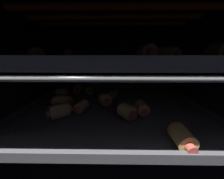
{
  "coord_description": "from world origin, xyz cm",
  "views": [
    {
      "loc": [
        0.46,
        -30.67,
        25.03
      ],
      "look_at": [
        0.0,
        5.09,
        13.84
      ],
      "focal_mm": 17.89,
      "sensor_mm": 36.0,
      "label": 1
    }
  ],
  "objects_px": {
    "pig_in_blanket_upper_3": "(34,54)",
    "pig_in_blanket_lower_6": "(179,137)",
    "pig_in_blanket_upper_0": "(145,52)",
    "heating_element": "(112,12)",
    "pig_in_blanket_lower_7": "(104,99)",
    "pig_in_blanket_upper_7": "(164,53)",
    "pig_in_blanket_upper_6": "(166,54)",
    "pig_in_blanket_lower_9": "(80,106)",
    "oven_rack_lower": "(112,108)",
    "pig_in_blanket_lower_0": "(90,89)",
    "pig_in_blanket_lower_8": "(61,102)",
    "pig_in_blanket_upper_5": "(218,52)",
    "baking_tray_upper": "(112,60)",
    "pig_in_blanket_upper_1": "(154,53)",
    "pig_in_blanket_lower_11": "(112,94)",
    "pig_in_blanket_lower_5": "(77,89)",
    "pig_in_blanket_upper_2": "(66,54)",
    "pig_in_blanket_lower_10": "(96,86)",
    "pig_in_blanket_upper_4": "(142,53)",
    "pig_in_blanket_lower_2": "(140,108)",
    "oven_rack_upper": "(112,63)",
    "baking_tray_lower": "(112,105)",
    "pig_in_blanket_lower_4": "(125,112)",
    "pig_in_blanket_lower_3": "(58,111)",
    "pig_in_blanket_lower_1": "(61,92)"
  },
  "relations": [
    {
      "from": "oven_rack_lower",
      "to": "pig_in_blanket_lower_6",
      "type": "height_order",
      "value": "pig_in_blanket_lower_6"
    },
    {
      "from": "pig_in_blanket_upper_3",
      "to": "pig_in_blanket_lower_6",
      "type": "bearing_deg",
      "value": -22.51
    },
    {
      "from": "pig_in_blanket_lower_11",
      "to": "pig_in_blanket_upper_2",
      "type": "xyz_separation_m",
      "value": [
        -0.14,
        -0.02,
        0.13
      ]
    },
    {
      "from": "oven_rack_lower",
      "to": "pig_in_blanket_lower_11",
      "type": "xyz_separation_m",
      "value": [
        -0.0,
        0.06,
        0.02
      ]
    },
    {
      "from": "heating_element",
      "to": "pig_in_blanket_upper_6",
      "type": "xyz_separation_m",
      "value": [
        0.11,
        -0.06,
        -0.1
      ]
    },
    {
      "from": "pig_in_blanket_upper_0",
      "to": "heating_element",
      "type": "bearing_deg",
      "value": 143.22
    },
    {
      "from": "pig_in_blanket_upper_2",
      "to": "pig_in_blanket_upper_4",
      "type": "distance_m",
      "value": 0.25
    },
    {
      "from": "pig_in_blanket_lower_5",
      "to": "pig_in_blanket_lower_7",
      "type": "distance_m",
      "value": 0.16
    },
    {
      "from": "oven_rack_upper",
      "to": "pig_in_blanket_lower_7",
      "type": "bearing_deg",
      "value": -176.38
    },
    {
      "from": "oven_rack_lower",
      "to": "baking_tray_upper",
      "type": "relative_size",
      "value": 1.14
    },
    {
      "from": "pig_in_blanket_lower_7",
      "to": "pig_in_blanket_lower_0",
      "type": "bearing_deg",
      "value": 120.66
    },
    {
      "from": "pig_in_blanket_upper_4",
      "to": "pig_in_blanket_upper_5",
      "type": "bearing_deg",
      "value": -61.56
    },
    {
      "from": "pig_in_blanket_lower_5",
      "to": "pig_in_blanket_upper_0",
      "type": "relative_size",
      "value": 1.17
    },
    {
      "from": "baking_tray_lower",
      "to": "pig_in_blanket_upper_0",
      "type": "height_order",
      "value": "pig_in_blanket_upper_0"
    },
    {
      "from": "pig_in_blanket_lower_8",
      "to": "pig_in_blanket_lower_4",
      "type": "bearing_deg",
      "value": -17.07
    },
    {
      "from": "pig_in_blanket_upper_1",
      "to": "pig_in_blanket_upper_3",
      "type": "bearing_deg",
      "value": -165.47
    },
    {
      "from": "heating_element",
      "to": "pig_in_blanket_lower_6",
      "type": "height_order",
      "value": "heating_element"
    },
    {
      "from": "oven_rack_lower",
      "to": "pig_in_blanket_lower_2",
      "type": "xyz_separation_m",
      "value": [
        0.07,
        -0.05,
        0.03
      ]
    },
    {
      "from": "pig_in_blanket_lower_5",
      "to": "pig_in_blanket_lower_6",
      "type": "xyz_separation_m",
      "value": [
        0.25,
        -0.27,
        0.0
      ]
    },
    {
      "from": "pig_in_blanket_lower_1",
      "to": "pig_in_blanket_upper_0",
      "type": "xyz_separation_m",
      "value": [
        0.26,
        -0.13,
        0.14
      ]
    },
    {
      "from": "pig_in_blanket_lower_9",
      "to": "pig_in_blanket_upper_6",
      "type": "height_order",
      "value": "pig_in_blanket_upper_6"
    },
    {
      "from": "pig_in_blanket_lower_9",
      "to": "pig_in_blanket_upper_4",
      "type": "height_order",
      "value": "pig_in_blanket_upper_4"
    },
    {
      "from": "heating_element",
      "to": "pig_in_blanket_upper_5",
      "type": "xyz_separation_m",
      "value": [
        0.21,
        -0.07,
        -0.09
      ]
    },
    {
      "from": "pig_in_blanket_upper_7",
      "to": "pig_in_blanket_upper_3",
      "type": "bearing_deg",
      "value": -173.13
    },
    {
      "from": "oven_rack_lower",
      "to": "pig_in_blanket_lower_0",
      "type": "relative_size",
      "value": 9.67
    },
    {
      "from": "pig_in_blanket_lower_0",
      "to": "pig_in_blanket_upper_2",
      "type": "distance_m",
      "value": 0.15
    },
    {
      "from": "pig_in_blanket_lower_7",
      "to": "pig_in_blanket_upper_7",
      "type": "bearing_deg",
      "value": 2.97
    },
    {
      "from": "pig_in_blanket_upper_1",
      "to": "pig_in_blanket_upper_2",
      "type": "bearing_deg",
      "value": -179.59
    },
    {
      "from": "pig_in_blanket_lower_2",
      "to": "pig_in_blanket_lower_11",
      "type": "distance_m",
      "value": 0.14
    },
    {
      "from": "pig_in_blanket_lower_7",
      "to": "pig_in_blanket_lower_8",
      "type": "bearing_deg",
      "value": -171.04
    },
    {
      "from": "heating_element",
      "to": "pig_in_blanket_lower_0",
      "type": "xyz_separation_m",
      "value": [
        -0.09,
        0.11,
        -0.23
      ]
    },
    {
      "from": "pig_in_blanket_lower_6",
      "to": "oven_rack_upper",
      "type": "height_order",
      "value": "oven_rack_upper"
    },
    {
      "from": "pig_in_blanket_upper_2",
      "to": "pig_in_blanket_lower_2",
      "type": "bearing_deg",
      "value": -24.5
    },
    {
      "from": "pig_in_blanket_lower_6",
      "to": "pig_in_blanket_lower_10",
      "type": "distance_m",
      "value": 0.36
    },
    {
      "from": "pig_in_blanket_lower_7",
      "to": "pig_in_blanket_upper_1",
      "type": "xyz_separation_m",
      "value": [
        0.15,
        0.05,
        0.13
      ]
    },
    {
      "from": "pig_in_blanket_upper_6",
      "to": "pig_in_blanket_lower_9",
      "type": "bearing_deg",
      "value": 173.8
    },
    {
      "from": "baking_tray_upper",
      "to": "pig_in_blanket_lower_11",
      "type": "bearing_deg",
      "value": 90.14
    },
    {
      "from": "pig_in_blanket_lower_6",
      "to": "pig_in_blanket_lower_10",
      "type": "relative_size",
      "value": 1.21
    },
    {
      "from": "pig_in_blanket_lower_3",
      "to": "pig_in_blanket_lower_6",
      "type": "bearing_deg",
      "value": -19.04
    },
    {
      "from": "pig_in_blanket_lower_0",
      "to": "pig_in_blanket_lower_3",
      "type": "bearing_deg",
      "value": -102.25
    },
    {
      "from": "pig_in_blanket_lower_10",
      "to": "baking_tray_upper",
      "type": "xyz_separation_m",
      "value": [
        0.07,
        -0.15,
        0.11
      ]
    },
    {
      "from": "heating_element",
      "to": "pig_in_blanket_lower_10",
      "type": "xyz_separation_m",
      "value": [
        -0.07,
        0.15,
        -0.22
      ]
    },
    {
      "from": "pig_in_blanket_upper_7",
      "to": "pig_in_blanket_lower_8",
      "type": "bearing_deg",
      "value": -174.49
    },
    {
      "from": "heating_element",
      "to": "pig_in_blanket_upper_4",
      "type": "height_order",
      "value": "heating_element"
    },
    {
      "from": "oven_rack_upper",
      "to": "oven_rack_lower",
      "type": "bearing_deg",
      "value": 90.0
    },
    {
      "from": "oven_rack_lower",
      "to": "pig_in_blanket_upper_7",
      "type": "height_order",
      "value": "pig_in_blanket_upper_7"
    },
    {
      "from": "baking_tray_upper",
      "to": "pig_in_blanket_upper_1",
      "type": "relative_size",
      "value": 9.27
    },
    {
      "from": "oven_rack_lower",
      "to": "pig_in_blanket_upper_6",
      "type": "xyz_separation_m",
      "value": [
        0.11,
        -0.06,
        0.16
      ]
    },
    {
      "from": "oven_rack_upper",
      "to": "pig_in_blanket_lower_11",
      "type": "bearing_deg",
      "value": 90.14
    },
    {
      "from": "pig_in_blanket_lower_0",
      "to": "heating_element",
      "type": "bearing_deg",
      "value": -50.4
    }
  ]
}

